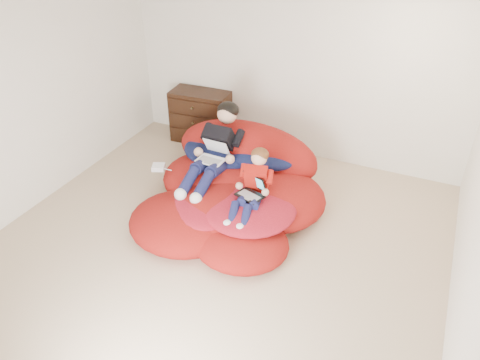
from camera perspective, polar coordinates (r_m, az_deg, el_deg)
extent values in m
cube|color=#C2AA8A|center=(5.53, -2.87, -8.96)|extent=(5.10, 5.10, 0.25)
cube|color=white|center=(6.86, 6.58, 12.84)|extent=(5.10, 0.02, 2.50)
cube|color=white|center=(3.23, -25.19, -16.75)|extent=(5.10, 0.02, 2.50)
cube|color=white|center=(6.22, -24.56, 7.93)|extent=(0.02, 5.10, 2.50)
cube|color=white|center=(4.28, -3.88, 18.55)|extent=(5.10, 5.10, 0.02)
cube|color=black|center=(7.49, -4.76, 7.74)|extent=(0.94, 0.52, 0.82)
cube|color=black|center=(7.42, -5.56, 5.30)|extent=(0.82, 0.08, 0.20)
cylinder|color=#4C3F26|center=(7.40, -5.64, 5.24)|extent=(0.03, 0.06, 0.03)
cube|color=black|center=(7.31, -5.66, 7.02)|extent=(0.82, 0.08, 0.20)
cylinder|color=#4C3F26|center=(7.29, -5.74, 6.96)|extent=(0.03, 0.06, 0.03)
cube|color=black|center=(7.21, -5.77, 8.79)|extent=(0.82, 0.08, 0.20)
cylinder|color=#4C3F26|center=(7.19, -5.85, 8.73)|extent=(0.03, 0.06, 0.03)
ellipsoid|color=#A11612|center=(6.21, -3.03, 0.16)|extent=(1.42, 1.27, 0.51)
ellipsoid|color=#A11612|center=(5.88, 3.80, -2.16)|extent=(1.38, 1.34, 0.50)
ellipsoid|color=#A11612|center=(5.69, -2.05, -3.65)|extent=(1.55, 1.24, 0.50)
ellipsoid|color=#A11612|center=(5.60, -6.87, -5.12)|extent=(1.33, 1.22, 0.44)
ellipsoid|color=#A11612|center=(5.28, 0.12, -7.67)|extent=(1.09, 1.00, 0.36)
ellipsoid|color=#A11612|center=(6.42, 0.83, 3.28)|extent=(2.01, 0.89, 0.89)
ellipsoid|color=#131A43|center=(6.33, -2.16, 3.62)|extent=(1.08, 0.88, 0.27)
ellipsoid|color=#131A43|center=(6.17, 2.38, 3.23)|extent=(1.07, 0.75, 0.26)
ellipsoid|color=#AB1827|center=(5.44, 1.17, -3.47)|extent=(1.10, 1.10, 0.20)
ellipsoid|color=#AB1827|center=(5.52, -4.60, -3.53)|extent=(0.91, 0.82, 0.16)
ellipsoid|color=silver|center=(6.58, -1.57, 6.19)|extent=(0.44, 0.28, 0.28)
cube|color=black|center=(6.09, -2.19, 4.72)|extent=(0.36, 0.47, 0.54)
sphere|color=tan|center=(6.08, -1.58, 8.03)|extent=(0.25, 0.25, 0.25)
ellipsoid|color=black|center=(6.09, -1.45, 8.52)|extent=(0.29, 0.27, 0.22)
cylinder|color=#141740|center=(5.96, -4.56, 1.90)|extent=(0.17, 0.41, 0.23)
cylinder|color=#141740|center=(5.71, -6.28, -0.12)|extent=(0.14, 0.40, 0.27)
sphere|color=white|center=(5.60, -7.28, -1.75)|extent=(0.15, 0.15, 0.15)
cylinder|color=#141740|center=(5.87, -2.75, 1.47)|extent=(0.17, 0.41, 0.23)
cylinder|color=#141740|center=(5.62, -4.43, -0.60)|extent=(0.14, 0.40, 0.27)
sphere|color=white|center=(5.51, -5.40, -2.27)|extent=(0.15, 0.15, 0.15)
cube|color=#B3180F|center=(5.46, 2.02, 0.04)|extent=(0.31, 0.31, 0.41)
sphere|color=tan|center=(5.39, 2.36, 2.72)|extent=(0.19, 0.19, 0.19)
ellipsoid|color=#522F16|center=(5.39, 2.46, 3.13)|extent=(0.21, 0.20, 0.16)
cylinder|color=#141740|center=(5.42, 0.39, -2.29)|extent=(0.18, 0.32, 0.17)
cylinder|color=#141740|center=(5.24, -0.81, -4.04)|extent=(0.16, 0.30, 0.19)
sphere|color=white|center=(5.15, -1.55, -5.44)|extent=(0.11, 0.11, 0.11)
cylinder|color=#141740|center=(5.37, 1.88, -2.67)|extent=(0.18, 0.32, 0.17)
cylinder|color=#141740|center=(5.19, 0.72, -4.46)|extent=(0.16, 0.30, 0.19)
sphere|color=white|center=(5.10, 0.00, -5.88)|extent=(0.11, 0.11, 0.11)
cube|color=white|center=(5.88, -3.61, 2.42)|extent=(0.35, 0.25, 0.01)
cube|color=gray|center=(5.87, -3.67, 2.45)|extent=(0.29, 0.14, 0.00)
cube|color=white|center=(5.96, -2.89, 4.10)|extent=(0.34, 0.14, 0.21)
cube|color=#3F77D8|center=(5.95, -2.92, 4.10)|extent=(0.30, 0.11, 0.17)
cube|color=black|center=(5.37, 1.19, -1.91)|extent=(0.36, 0.30, 0.01)
cube|color=gray|center=(5.36, 1.14, -1.89)|extent=(0.28, 0.19, 0.00)
cube|color=black|center=(5.42, 1.81, -0.18)|extent=(0.32, 0.18, 0.20)
cube|color=teal|center=(5.41, 1.78, -0.19)|extent=(0.28, 0.14, 0.17)
cube|color=white|center=(6.15, -9.91, 1.55)|extent=(0.21, 0.21, 0.06)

